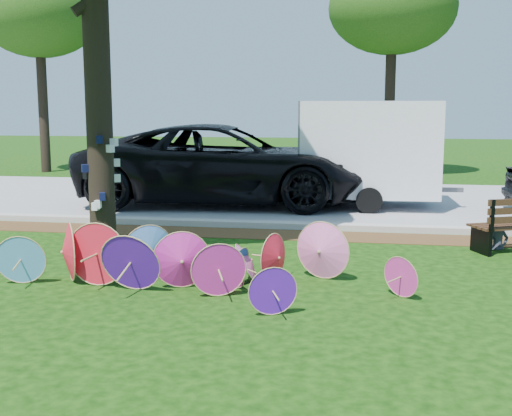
{
  "coord_description": "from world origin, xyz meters",
  "views": [
    {
      "loc": [
        2.05,
        -7.34,
        2.38
      ],
      "look_at": [
        0.5,
        2.0,
        0.9
      ],
      "focal_mm": 45.0,
      "sensor_mm": 36.0,
      "label": 1
    }
  ],
  "objects_px": {
    "black_van": "(224,165)",
    "person_left": "(499,218)",
    "parasol_pile": "(180,259)",
    "cargo_trailer": "(369,149)"
  },
  "relations": [
    {
      "from": "parasol_pile",
      "to": "black_van",
      "type": "bearing_deg",
      "value": 97.61
    },
    {
      "from": "cargo_trailer",
      "to": "person_left",
      "type": "xyz_separation_m",
      "value": [
        2.18,
        -4.42,
        -0.89
      ]
    },
    {
      "from": "black_van",
      "to": "person_left",
      "type": "bearing_deg",
      "value": -131.13
    },
    {
      "from": "parasol_pile",
      "to": "cargo_trailer",
      "type": "height_order",
      "value": "cargo_trailer"
    },
    {
      "from": "parasol_pile",
      "to": "black_van",
      "type": "distance_m",
      "value": 7.49
    },
    {
      "from": "parasol_pile",
      "to": "cargo_trailer",
      "type": "xyz_separation_m",
      "value": [
        2.53,
        7.54,
        1.04
      ]
    },
    {
      "from": "cargo_trailer",
      "to": "black_van",
      "type": "bearing_deg",
      "value": -179.81
    },
    {
      "from": "parasol_pile",
      "to": "cargo_trailer",
      "type": "bearing_deg",
      "value": 71.41
    },
    {
      "from": "person_left",
      "to": "parasol_pile",
      "type": "bearing_deg",
      "value": -170.76
    },
    {
      "from": "black_van",
      "to": "cargo_trailer",
      "type": "distance_m",
      "value": 3.55
    }
  ]
}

